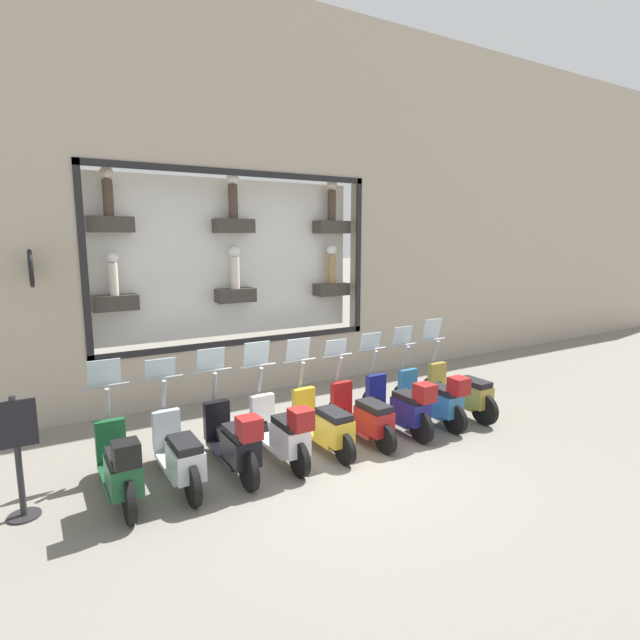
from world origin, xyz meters
The scene contains 12 objects.
ground_plane centered at (0.00, 0.00, 0.00)m, with size 120.00×120.00×0.00m, color gray.
building_facade centered at (3.60, 0.00, 4.01)m, with size 1.22×36.00×7.88m.
scooter_olive_0 centered at (0.22, -2.93, 0.44)m, with size 1.81×0.61×1.68m.
scooter_teal_1 centered at (0.15, -2.20, 0.47)m, with size 1.80×0.61×1.60m.
scooter_navy_2 centered at (0.15, -1.46, 0.47)m, with size 1.80×0.60×1.55m.
scooter_red_3 centered at (0.20, -0.73, 0.41)m, with size 1.79×0.60×1.51m.
scooter_yellow_4 centered at (0.21, 0.00, 0.42)m, with size 1.79×0.61×1.60m.
scooter_white_5 centered at (0.15, 0.73, 0.47)m, with size 1.80×0.60×1.63m.
scooter_black_6 centered at (0.15, 1.47, 0.48)m, with size 1.81×0.60×1.61m.
scooter_silver_7 centered at (0.21, 2.20, 0.44)m, with size 1.81×0.61×1.55m.
scooter_green_8 centered at (0.15, 2.93, 0.48)m, with size 1.81×0.61×1.63m.
shop_sign_post centered at (0.42, 3.97, 0.78)m, with size 0.36×0.45×1.47m.
Camera 1 is at (-5.95, 3.76, 3.22)m, focal length 28.00 mm.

